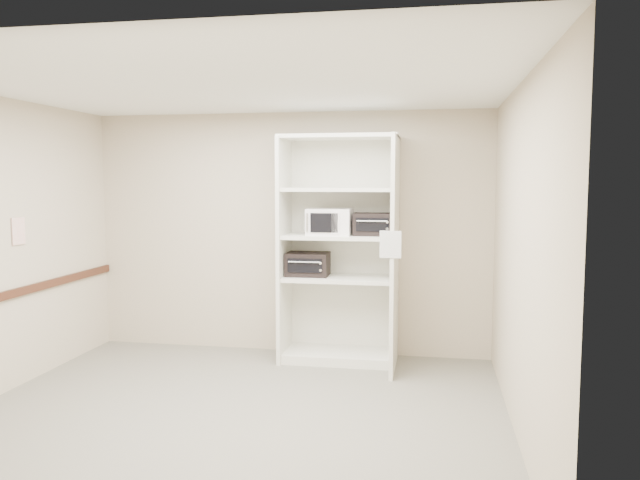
% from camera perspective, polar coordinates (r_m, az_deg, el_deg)
% --- Properties ---
extents(floor, '(4.50, 4.00, 0.01)m').
position_cam_1_polar(floor, '(5.46, -7.73, -15.47)').
color(floor, '#666357').
rests_on(floor, ground).
extents(ceiling, '(4.50, 4.00, 0.01)m').
position_cam_1_polar(ceiling, '(5.15, -8.13, 13.83)').
color(ceiling, white).
extents(wall_back, '(4.50, 0.02, 2.70)m').
position_cam_1_polar(wall_back, '(7.05, -2.86, 0.61)').
color(wall_back, '#B2A38C').
rests_on(wall_back, ground).
extents(wall_front, '(4.50, 0.02, 2.70)m').
position_cam_1_polar(wall_front, '(3.31, -18.81, -5.17)').
color(wall_front, '#B2A38C').
rests_on(wall_front, ground).
extents(wall_right, '(0.02, 4.00, 2.70)m').
position_cam_1_polar(wall_right, '(4.92, 17.83, -1.74)').
color(wall_right, '#B2A38C').
rests_on(wall_right, ground).
extents(shelving_unit, '(1.24, 0.92, 2.42)m').
position_cam_1_polar(shelving_unit, '(6.66, 2.16, -1.56)').
color(shelving_unit, beige).
rests_on(shelving_unit, floor).
extents(microwave, '(0.47, 0.36, 0.28)m').
position_cam_1_polar(microwave, '(6.61, 0.90, 1.68)').
color(microwave, white).
rests_on(microwave, shelving_unit).
extents(toaster_oven_upper, '(0.41, 0.31, 0.23)m').
position_cam_1_polar(toaster_oven_upper, '(6.58, 4.91, 1.45)').
color(toaster_oven_upper, black).
rests_on(toaster_oven_upper, shelving_unit).
extents(toaster_oven_lower, '(0.45, 0.35, 0.25)m').
position_cam_1_polar(toaster_oven_lower, '(6.74, -1.12, -2.22)').
color(toaster_oven_lower, black).
rests_on(toaster_oven_lower, shelving_unit).
extents(paper_sign, '(0.20, 0.02, 0.26)m').
position_cam_1_polar(paper_sign, '(5.96, 6.46, -0.41)').
color(paper_sign, white).
rests_on(paper_sign, shelving_unit).
extents(wall_poster, '(0.01, 0.18, 0.26)m').
position_cam_1_polar(wall_poster, '(6.51, -25.85, 0.74)').
color(wall_poster, white).
rests_on(wall_poster, wall_left).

